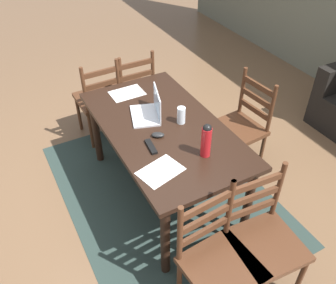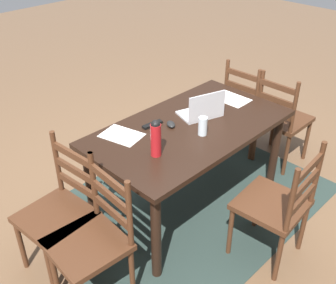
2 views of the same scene
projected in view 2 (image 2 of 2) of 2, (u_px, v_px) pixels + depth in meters
name	position (u px, v px, depth m)	size (l,w,h in m)	color
ground_plane	(187.00, 202.00, 3.54)	(14.00, 14.00, 0.00)	brown
area_rug	(187.00, 202.00, 3.54)	(2.32, 1.71, 0.01)	#283833
dining_table	(190.00, 137.00, 3.19)	(1.59, 0.89, 0.76)	black
chair_far_head	(277.00, 205.00, 2.81)	(0.47, 0.47, 0.95)	#4C2B19
chair_right_far	(92.00, 240.00, 2.54)	(0.47, 0.47, 0.95)	#4C2B19
chair_left_near	(249.00, 107.00, 4.05)	(0.45, 0.45, 0.95)	#4C2B19
chair_left_far	(281.00, 119.00, 3.84)	(0.44, 0.44, 0.95)	#4C2B19
chair_right_near	(60.00, 213.00, 2.75)	(0.47, 0.47, 0.95)	#4C2B19
laptop	(203.00, 110.00, 3.23)	(0.37, 0.31, 0.23)	silver
water_bottle	(156.00, 137.00, 2.72)	(0.07, 0.07, 0.27)	red
drinking_glass	(203.00, 126.00, 2.99)	(0.07, 0.07, 0.14)	silver
computer_mouse	(171.00, 124.00, 3.12)	(0.06, 0.10, 0.03)	black
tv_remote	(152.00, 124.00, 3.13)	(0.04, 0.17, 0.02)	black
paper_stack_left	(122.00, 135.00, 3.01)	(0.21, 0.30, 0.00)	white
paper_stack_right	(231.00, 99.00, 3.53)	(0.21, 0.30, 0.00)	white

